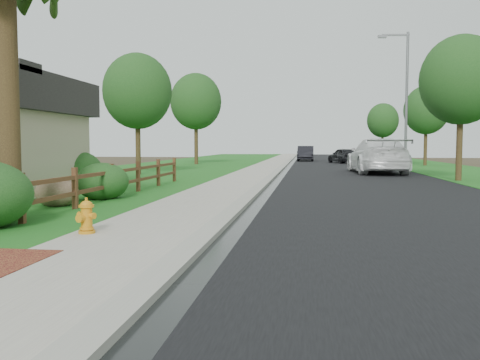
# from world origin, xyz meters

# --- Properties ---
(ground) EXTENTS (120.00, 120.00, 0.00)m
(ground) POSITION_xyz_m (0.00, 0.00, 0.00)
(ground) COLOR #3B3520
(road) EXTENTS (8.00, 90.00, 0.02)m
(road) POSITION_xyz_m (4.60, 35.00, 0.01)
(road) COLOR black
(road) RESTS_ON ground
(curb) EXTENTS (0.40, 90.00, 0.12)m
(curb) POSITION_xyz_m (0.40, 35.00, 0.06)
(curb) COLOR gray
(curb) RESTS_ON ground
(wet_gutter) EXTENTS (0.50, 90.00, 0.00)m
(wet_gutter) POSITION_xyz_m (0.75, 35.00, 0.02)
(wet_gutter) COLOR black
(wet_gutter) RESTS_ON road
(sidewalk) EXTENTS (2.20, 90.00, 0.10)m
(sidewalk) POSITION_xyz_m (-0.90, 35.00, 0.05)
(sidewalk) COLOR gray
(sidewalk) RESTS_ON ground
(grass_strip) EXTENTS (1.60, 90.00, 0.06)m
(grass_strip) POSITION_xyz_m (-2.80, 35.00, 0.03)
(grass_strip) COLOR #1E5919
(grass_strip) RESTS_ON ground
(lawn_near) EXTENTS (9.00, 90.00, 0.04)m
(lawn_near) POSITION_xyz_m (-8.00, 35.00, 0.02)
(lawn_near) COLOR #1E5919
(lawn_near) RESTS_ON ground
(verge_far) EXTENTS (6.00, 90.00, 0.04)m
(verge_far) POSITION_xyz_m (11.50, 35.00, 0.02)
(verge_far) COLOR #1E5919
(verge_far) RESTS_ON ground
(ranch_fence) EXTENTS (0.12, 16.92, 1.10)m
(ranch_fence) POSITION_xyz_m (-3.60, 6.40, 0.62)
(ranch_fence) COLOR #4B3419
(ranch_fence) RESTS_ON ground
(fire_hydrant) EXTENTS (0.42, 0.34, 0.64)m
(fire_hydrant) POSITION_xyz_m (-1.70, 1.67, 0.39)
(fire_hydrant) COLOR orange
(fire_hydrant) RESTS_ON sidewalk
(white_suv) EXTENTS (3.14, 6.99, 1.99)m
(white_suv) POSITION_xyz_m (6.18, 23.34, 1.01)
(white_suv) COLOR white
(white_suv) RESTS_ON road
(dark_car_mid) EXTENTS (2.87, 4.30, 1.36)m
(dark_car_mid) POSITION_xyz_m (5.36, 39.37, 0.70)
(dark_car_mid) COLOR black
(dark_car_mid) RESTS_ON road
(dark_car_far) EXTENTS (1.65, 4.61, 1.52)m
(dark_car_far) POSITION_xyz_m (2.00, 45.06, 0.78)
(dark_car_far) COLOR black
(dark_car_far) RESTS_ON road
(streetlight) EXTENTS (2.24, 0.45, 9.70)m
(streetlight) POSITION_xyz_m (9.04, 31.25, 5.49)
(streetlight) COLOR slate
(streetlight) RESTS_ON ground
(boulder) EXTENTS (1.27, 1.00, 0.80)m
(boulder) POSITION_xyz_m (-4.43, 5.86, 0.40)
(boulder) COLOR brown
(boulder) RESTS_ON ground
(shrub_c) EXTENTS (1.72, 1.72, 1.13)m
(shrub_c) POSITION_xyz_m (-3.90, 7.62, 0.57)
(shrub_c) COLOR #174017
(shrub_c) RESTS_ON ground
(shrub_d) EXTENTS (2.81, 2.81, 1.48)m
(shrub_d) POSITION_xyz_m (-6.50, 11.09, 0.74)
(shrub_d) COLOR #174017
(shrub_d) RESTS_ON ground
(tree_near_left) EXTENTS (3.73, 3.73, 6.61)m
(tree_near_left) POSITION_xyz_m (-7.00, 19.97, 4.55)
(tree_near_left) COLOR #312114
(tree_near_left) RESTS_ON ground
(tree_near_right) EXTENTS (3.66, 3.66, 6.58)m
(tree_near_right) POSITION_xyz_m (9.00, 17.31, 4.56)
(tree_near_right) COLOR #312114
(tree_near_right) RESTS_ON ground
(tree_mid_left) EXTENTS (4.23, 4.23, 7.56)m
(tree_mid_left) POSITION_xyz_m (-7.00, 34.61, 5.22)
(tree_mid_left) COLOR #312114
(tree_mid_left) RESTS_ON ground
(tree_mid_right) EXTENTS (3.45, 3.45, 6.25)m
(tree_mid_right) POSITION_xyz_m (11.33, 34.47, 4.34)
(tree_mid_right) COLOR #312114
(tree_mid_right) RESTS_ON ground
(tree_far_right) EXTENTS (3.20, 3.20, 5.90)m
(tree_far_right) POSITION_xyz_m (9.83, 46.95, 4.13)
(tree_far_right) COLOR #312114
(tree_far_right) RESTS_ON ground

